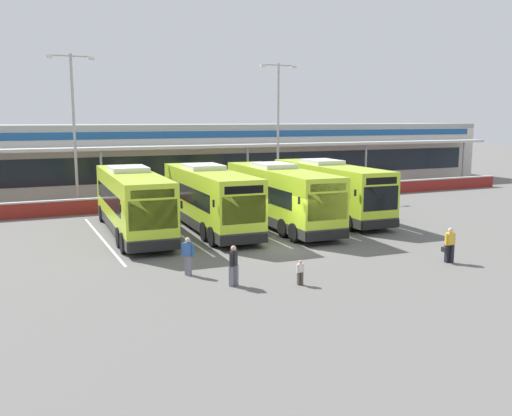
# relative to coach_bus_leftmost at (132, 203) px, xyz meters

# --- Properties ---
(ground_plane) EXTENTS (200.00, 200.00, 0.00)m
(ground_plane) POSITION_rel_coach_bus_leftmost_xyz_m (6.55, -6.58, -1.79)
(ground_plane) COLOR #605E5B
(terminal_building) EXTENTS (70.00, 13.00, 6.00)m
(terminal_building) POSITION_rel_coach_bus_leftmost_xyz_m (6.55, 20.33, 1.23)
(terminal_building) COLOR beige
(terminal_building) RESTS_ON ground
(red_barrier_wall) EXTENTS (60.00, 0.40, 1.10)m
(red_barrier_wall) POSITION_rel_coach_bus_leftmost_xyz_m (6.55, 7.92, -1.23)
(red_barrier_wall) COLOR maroon
(red_barrier_wall) RESTS_ON ground
(coach_bus_leftmost) EXTENTS (3.35, 12.25, 3.78)m
(coach_bus_leftmost) POSITION_rel_coach_bus_leftmost_xyz_m (0.00, 0.00, 0.00)
(coach_bus_leftmost) COLOR #B7DB2D
(coach_bus_leftmost) RESTS_ON ground
(coach_bus_left_centre) EXTENTS (3.35, 12.25, 3.78)m
(coach_bus_left_centre) POSITION_rel_coach_bus_leftmost_xyz_m (4.45, -0.40, 0.00)
(coach_bus_left_centre) COLOR #B7DB2D
(coach_bus_left_centre) RESTS_ON ground
(coach_bus_centre) EXTENTS (3.35, 12.25, 3.78)m
(coach_bus_centre) POSITION_rel_coach_bus_leftmost_xyz_m (8.73, -1.28, 0.00)
(coach_bus_centre) COLOR #B7DB2D
(coach_bus_centre) RESTS_ON ground
(coach_bus_right_centre) EXTENTS (3.35, 12.25, 3.78)m
(coach_bus_right_centre) POSITION_rel_coach_bus_leftmost_xyz_m (13.05, 0.04, 0.00)
(coach_bus_right_centre) COLOR #B7DB2D
(coach_bus_right_centre) RESTS_ON ground
(bay_stripe_far_west) EXTENTS (0.14, 13.00, 0.01)m
(bay_stripe_far_west) POSITION_rel_coach_bus_leftmost_xyz_m (-1.85, -0.58, -1.78)
(bay_stripe_far_west) COLOR silver
(bay_stripe_far_west) RESTS_ON ground
(bay_stripe_west) EXTENTS (0.14, 13.00, 0.01)m
(bay_stripe_west) POSITION_rel_coach_bus_leftmost_xyz_m (2.35, -0.58, -1.78)
(bay_stripe_west) COLOR silver
(bay_stripe_west) RESTS_ON ground
(bay_stripe_mid_west) EXTENTS (0.14, 13.00, 0.01)m
(bay_stripe_mid_west) POSITION_rel_coach_bus_leftmost_xyz_m (6.55, -0.58, -1.78)
(bay_stripe_mid_west) COLOR silver
(bay_stripe_mid_west) RESTS_ON ground
(bay_stripe_centre) EXTENTS (0.14, 13.00, 0.01)m
(bay_stripe_centre) POSITION_rel_coach_bus_leftmost_xyz_m (10.75, -0.58, -1.78)
(bay_stripe_centre) COLOR silver
(bay_stripe_centre) RESTS_ON ground
(bay_stripe_mid_east) EXTENTS (0.14, 13.00, 0.01)m
(bay_stripe_mid_east) POSITION_rel_coach_bus_leftmost_xyz_m (14.95, -0.58, -1.78)
(bay_stripe_mid_east) COLOR silver
(bay_stripe_mid_east) RESTS_ON ground
(pedestrian_with_handbag) EXTENTS (0.62, 0.33, 1.62)m
(pedestrian_with_handbag) POSITION_rel_coach_bus_leftmost_xyz_m (11.72, -12.48, -0.93)
(pedestrian_with_handbag) COLOR black
(pedestrian_with_handbag) RESTS_ON ground
(pedestrian_in_dark_coat) EXTENTS (0.48, 0.42, 1.62)m
(pedestrian_in_dark_coat) POSITION_rel_coach_bus_leftmost_xyz_m (0.27, -9.51, -0.91)
(pedestrian_in_dark_coat) COLOR slate
(pedestrian_in_dark_coat) RESTS_ON ground
(pedestrian_child) EXTENTS (0.33, 0.18, 1.00)m
(pedestrian_child) POSITION_rel_coach_bus_leftmost_xyz_m (3.87, -12.68, -1.24)
(pedestrian_child) COLOR #4C4238
(pedestrian_child) RESTS_ON ground
(pedestrian_near_bin) EXTENTS (0.43, 0.46, 1.62)m
(pedestrian_near_bin) POSITION_rel_coach_bus_leftmost_xyz_m (1.44, -11.70, -0.91)
(pedestrian_near_bin) COLOR slate
(pedestrian_near_bin) RESTS_ON ground
(lamp_post_west) EXTENTS (3.24, 0.28, 11.00)m
(lamp_post_west) POSITION_rel_coach_bus_leftmost_xyz_m (-1.76, 10.44, 4.50)
(lamp_post_west) COLOR #9E9EA3
(lamp_post_west) RESTS_ON ground
(lamp_post_centre) EXTENTS (3.24, 0.28, 11.00)m
(lamp_post_centre) POSITION_rel_coach_bus_leftmost_xyz_m (14.49, 10.35, 4.50)
(lamp_post_centre) COLOR #9E9EA3
(lamp_post_centre) RESTS_ON ground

